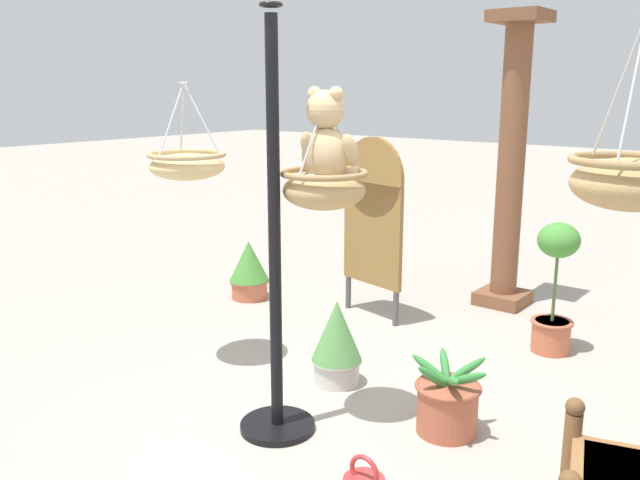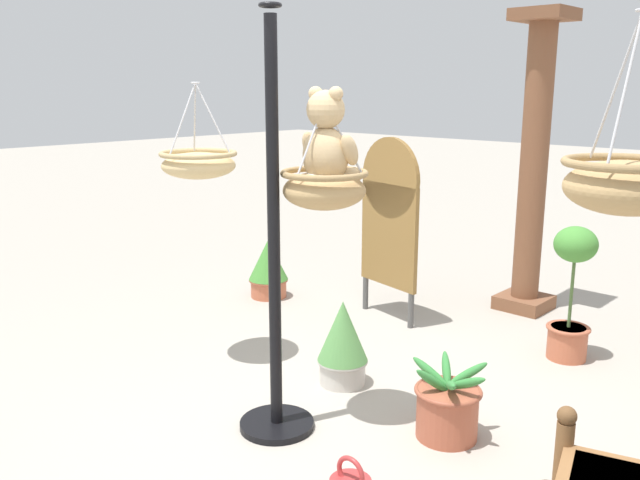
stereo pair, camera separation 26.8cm
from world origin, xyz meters
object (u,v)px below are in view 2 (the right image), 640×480
(hanging_basket_with_teddy, at_px, (324,187))
(hanging_basket_right_low, at_px, (625,183))
(display_pole_central, at_px, (275,309))
(potted_plant_conical_shrub, at_px, (268,269))
(potted_plant_tall_leafy, at_px, (343,343))
(greenhouse_pillar_far_back, at_px, (533,171))
(teddy_bear, at_px, (327,144))
(display_sign_board, at_px, (389,214))
(potted_plant_fern_front, at_px, (447,407))
(potted_plant_flowering_red, at_px, (571,293))
(hanging_basket_left_high, at_px, (199,163))

(hanging_basket_with_teddy, bearing_deg, hanging_basket_right_low, 6.18)
(display_pole_central, bearing_deg, potted_plant_conical_shrub, 138.39)
(potted_plant_tall_leafy, bearing_deg, hanging_basket_with_teddy, -60.81)
(greenhouse_pillar_far_back, bearing_deg, hanging_basket_right_low, -58.03)
(teddy_bear, relative_size, display_sign_board, 0.35)
(hanging_basket_right_low, bearing_deg, potted_plant_fern_front, 168.91)
(potted_plant_flowering_red, height_order, potted_plant_conical_shrub, potted_plant_flowering_red)
(teddy_bear, bearing_deg, hanging_basket_left_high, 177.35)
(hanging_basket_right_low, distance_m, potted_plant_conical_shrub, 4.03)
(potted_plant_fern_front, height_order, potted_plant_flowering_red, potted_plant_flowering_red)
(potted_plant_fern_front, bearing_deg, hanging_basket_left_high, -172.18)
(greenhouse_pillar_far_back, xyz_separation_m, potted_plant_tall_leafy, (-0.18, -2.31, -0.96))
(display_pole_central, distance_m, hanging_basket_left_high, 1.36)
(potted_plant_tall_leafy, distance_m, potted_plant_conical_shrub, 2.02)
(hanging_basket_right_low, distance_m, greenhouse_pillar_far_back, 3.10)
(hanging_basket_with_teddy, relative_size, display_sign_board, 0.38)
(potted_plant_fern_front, xyz_separation_m, potted_plant_flowering_red, (0.03, 1.58, 0.32))
(potted_plant_tall_leafy, bearing_deg, potted_plant_fern_front, -7.98)
(potted_plant_tall_leafy, xyz_separation_m, potted_plant_conical_shrub, (-1.78, 0.96, -0.01))
(hanging_basket_right_low, xyz_separation_m, greenhouse_pillar_far_back, (-1.63, 2.62, -0.33))
(potted_plant_fern_front, bearing_deg, potted_plant_flowering_red, 88.85)
(teddy_bear, height_order, potted_plant_fern_front, teddy_bear)
(display_pole_central, bearing_deg, teddy_bear, 61.38)
(teddy_bear, distance_m, greenhouse_pillar_far_back, 2.79)
(potted_plant_flowering_red, bearing_deg, potted_plant_fern_front, -91.15)
(display_sign_board, bearing_deg, potted_plant_flowering_red, 7.39)
(teddy_bear, bearing_deg, hanging_basket_right_low, 5.27)
(greenhouse_pillar_far_back, relative_size, potted_plant_conical_shrub, 4.67)
(hanging_basket_right_low, height_order, potted_plant_tall_leafy, hanging_basket_right_low)
(display_pole_central, height_order, teddy_bear, display_pole_central)
(potted_plant_fern_front, relative_size, potted_plant_conical_shrub, 0.87)
(greenhouse_pillar_far_back, bearing_deg, potted_plant_conical_shrub, -145.44)
(hanging_basket_right_low, relative_size, potted_plant_tall_leafy, 1.40)
(hanging_basket_left_high, xyz_separation_m, potted_plant_conical_shrub, (-0.79, 1.35, -1.18))
(hanging_basket_right_low, distance_m, potted_plant_tall_leafy, 2.24)
(hanging_basket_with_teddy, height_order, potted_plant_conical_shrub, hanging_basket_with_teddy)
(hanging_basket_left_high, xyz_separation_m, potted_plant_tall_leafy, (1.00, 0.39, -1.17))
(potted_plant_fern_front, relative_size, potted_plant_flowering_red, 0.48)
(hanging_basket_left_high, distance_m, potted_plant_tall_leafy, 1.58)
(potted_plant_fern_front, bearing_deg, hanging_basket_right_low, -11.09)
(display_pole_central, xyz_separation_m, greenhouse_pillar_far_back, (0.06, 3.03, 0.52))
(display_pole_central, distance_m, potted_plant_flowering_red, 2.34)
(hanging_basket_left_high, relative_size, display_sign_board, 0.42)
(hanging_basket_right_low, bearing_deg, teddy_bear, -174.73)
(hanging_basket_with_teddy, height_order, hanging_basket_left_high, hanging_basket_left_high)
(teddy_bear, height_order, display_sign_board, teddy_bear)
(hanging_basket_with_teddy, relative_size, hanging_basket_left_high, 0.90)
(potted_plant_fern_front, height_order, potted_plant_conical_shrub, potted_plant_conical_shrub)
(potted_plant_fern_front, bearing_deg, hanging_basket_with_teddy, -151.86)
(hanging_basket_with_teddy, xyz_separation_m, greenhouse_pillar_far_back, (-0.09, 2.78, -0.17))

